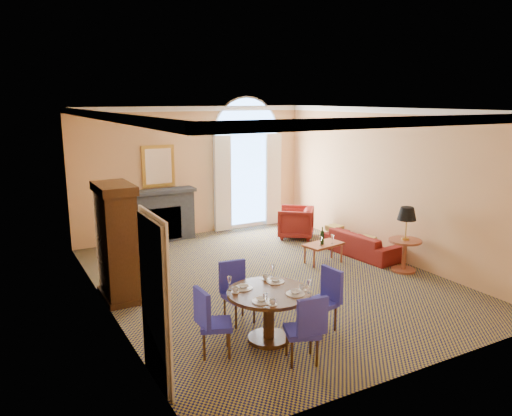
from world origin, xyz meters
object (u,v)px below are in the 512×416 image
sofa (362,244)px  side_table (406,232)px  armchair (296,222)px  dining_table (269,304)px  armoire (117,244)px  coffee_table (324,244)px

sofa → side_table: side_table is taller
armchair → side_table: size_ratio=0.66×
armchair → side_table: bearing=48.5°
armchair → dining_table: bearing=1.4°
armoire → sofa: (5.27, -0.16, -0.71)m
dining_table → side_table: bearing=17.7°
coffee_table → side_table: side_table is taller
armchair → side_table: side_table is taller
armoire → sofa: 5.32m
armoire → side_table: 5.50m
dining_table → sofa: bearing=32.7°
armoire → dining_table: (1.47, -2.60, -0.41)m
armoire → armchair: size_ratio=2.38×
side_table → coffee_table: bearing=133.0°
coffee_table → side_table: size_ratio=0.70×
dining_table → sofa: dining_table is taller
dining_table → armchair: 5.46m
armoire → dining_table: 3.02m
sofa → armchair: 1.97m
sofa → dining_table: bearing=116.8°
coffee_table → sofa: bearing=-8.1°
armchair → coffee_table: size_ratio=0.94×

